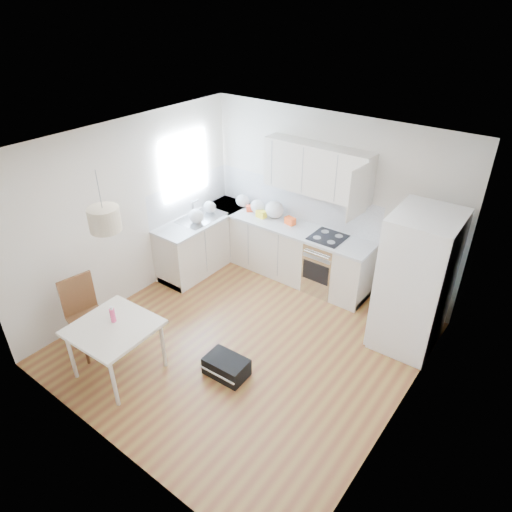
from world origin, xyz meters
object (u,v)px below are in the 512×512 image
at_px(refrigerator, 417,282).
at_px(dining_chair, 89,318).
at_px(gym_bag, 226,367).
at_px(dining_table, 114,331).

relative_size(refrigerator, dining_chair, 1.80).
bearing_deg(gym_bag, refrigerator, 50.02).
distance_m(dining_chair, gym_bag, 1.88).
xyz_separation_m(dining_chair, gym_bag, (1.70, 0.71, -0.40)).
height_order(refrigerator, gym_bag, refrigerator).
bearing_deg(refrigerator, gym_bag, -129.65).
height_order(dining_table, dining_chair, dining_chair).
height_order(refrigerator, dining_chair, refrigerator).
relative_size(refrigerator, dining_table, 1.98).
distance_m(refrigerator, gym_bag, 2.64).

